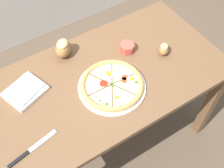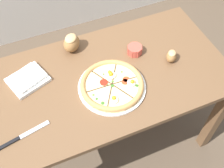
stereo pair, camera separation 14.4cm
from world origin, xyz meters
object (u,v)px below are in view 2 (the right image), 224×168
at_px(dining_table, 108,88).
at_px(bread_piece_mid, 171,56).
at_px(napkin_folded, 28,79).
at_px(pizza, 112,85).
at_px(bread_piece_near, 71,43).
at_px(knife_main, 23,136).
at_px(ramekin_bowl, 135,50).

relative_size(dining_table, bread_piece_mid, 14.35).
bearing_deg(napkin_folded, pizza, -28.11).
xyz_separation_m(pizza, napkin_folded, (-0.40, 0.21, -0.00)).
height_order(dining_table, bread_piece_near, bread_piece_near).
xyz_separation_m(pizza, knife_main, (-0.49, -0.10, -0.02)).
bearing_deg(dining_table, bread_piece_mid, -4.85).
bearing_deg(dining_table, pizza, -96.42).
height_order(napkin_folded, bread_piece_near, bread_piece_near).
relative_size(napkin_folded, bread_piece_mid, 2.54).
distance_m(pizza, napkin_folded, 0.45).
relative_size(dining_table, bread_piece_near, 9.46).
xyz_separation_m(ramekin_bowl, bread_piece_near, (-0.32, 0.16, 0.03)).
xyz_separation_m(dining_table, napkin_folded, (-0.40, 0.13, 0.13)).
height_order(dining_table, pizza, pizza).
relative_size(dining_table, ramekin_bowl, 15.06).
bearing_deg(pizza, ramekin_bowl, 39.59).
xyz_separation_m(ramekin_bowl, napkin_folded, (-0.61, 0.03, -0.01)).
relative_size(pizza, ramekin_bowl, 4.03).
xyz_separation_m(napkin_folded, bread_piece_mid, (0.77, -0.16, 0.02)).
bearing_deg(dining_table, knife_main, -160.37).
bearing_deg(ramekin_bowl, bread_piece_mid, -38.52).
height_order(ramekin_bowl, bread_piece_mid, bread_piece_mid).
bearing_deg(ramekin_bowl, pizza, -140.41).
relative_size(dining_table, napkin_folded, 5.65).
bearing_deg(ramekin_bowl, dining_table, -154.39).
height_order(bread_piece_near, knife_main, bread_piece_near).
bearing_deg(bread_piece_mid, knife_main, -170.41).
bearing_deg(bread_piece_mid, napkin_folded, 168.03).
distance_m(ramekin_bowl, bread_piece_mid, 0.21).
bearing_deg(napkin_folded, dining_table, -18.14).
distance_m(dining_table, bread_piece_mid, 0.40).
bearing_deg(napkin_folded, knife_main, -106.72).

